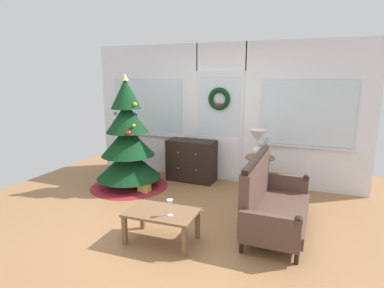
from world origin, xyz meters
TOP-DOWN VIEW (x-y plane):
  - ground_plane at (0.00, 0.00)m, footprint 6.76×6.76m
  - back_wall_with_door at (0.00, 2.08)m, footprint 5.20×0.19m
  - christmas_tree at (-1.37, 1.04)m, footprint 1.39×1.39m
  - dresser_cabinet at (-0.46, 1.79)m, footprint 0.91×0.46m
  - settee_sofa at (1.22, 0.36)m, footprint 0.72×1.60m
  - side_table at (0.87, 1.50)m, footprint 0.50×0.48m
  - table_lamp at (0.81, 1.54)m, footprint 0.28×0.28m
  - flower_vase at (0.97, 1.44)m, footprint 0.11×0.10m
  - coffee_table at (0.07, -0.48)m, footprint 0.86×0.55m
  - wine_glass at (0.22, -0.55)m, footprint 0.08×0.08m
  - gift_box at (-0.96, 0.86)m, footprint 0.18×0.16m

SIDE VIEW (x-z plane):
  - ground_plane at x=0.00m, z-range 0.00..0.00m
  - gift_box at x=-0.96m, z-range 0.00..0.18m
  - coffee_table at x=0.07m, z-range 0.14..0.52m
  - settee_sofa at x=1.22m, z-range -0.10..0.86m
  - dresser_cabinet at x=-0.46m, z-range 0.00..0.78m
  - side_table at x=0.87m, z-range 0.14..0.80m
  - wine_glass at x=0.22m, z-range 0.43..0.63m
  - christmas_tree at x=-1.37m, z-range -0.27..1.73m
  - flower_vase at x=0.97m, z-range 0.60..0.95m
  - table_lamp at x=0.81m, z-range 0.72..1.16m
  - back_wall_with_door at x=0.00m, z-range 0.01..2.56m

